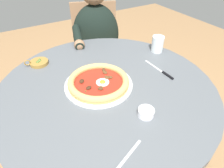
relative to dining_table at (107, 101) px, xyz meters
The scene contains 10 objects.
ground_plane 0.65m from the dining_table, ahead, with size 6.00×6.00×0.02m, color #9E754C.
dining_table is the anchor object (origin of this frame).
pizza_on_plate 0.14m from the dining_table, 113.72° to the right, with size 0.33×0.33×0.04m.
water_glass 0.49m from the dining_table, 107.50° to the left, with size 0.07×0.07×0.10m.
steak_knife 0.34m from the dining_table, 78.83° to the left, with size 0.22×0.02×0.01m.
ramekin_capers 0.29m from the dining_table, ahead, with size 0.07×0.07×0.03m.
olive_pan 0.45m from the dining_table, 146.39° to the right, with size 0.10×0.13×0.04m.
fork_utensil 0.41m from the dining_table, 19.08° to the right, with size 0.07×0.15×0.00m.
diner_person 0.73m from the dining_table, 157.72° to the left, with size 0.47×0.48×1.11m.
cafe_chair_diner 0.87m from the dining_table, 157.58° to the left, with size 0.57×0.57×0.88m.
Camera 1 is at (0.65, -0.35, 1.33)m, focal length 30.80 mm.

